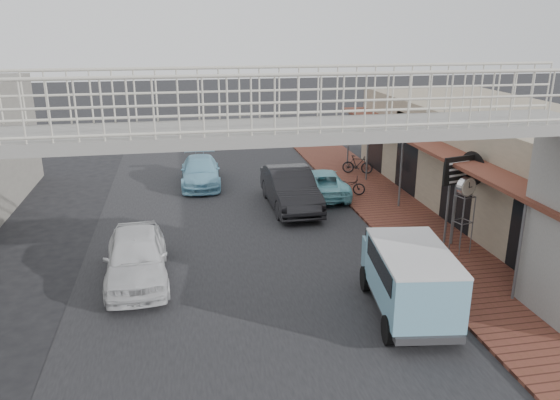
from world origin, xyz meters
name	(u,v)px	position (x,y,z in m)	size (l,w,h in m)	color
ground	(247,275)	(0.00, 0.00, 0.00)	(120.00, 120.00, 0.00)	black
road_strip	(247,274)	(0.00, 0.00, 0.01)	(10.00, 60.00, 0.01)	black
sidewalk	(409,225)	(6.50, 3.00, 0.05)	(3.00, 40.00, 0.10)	brown
shophouse_row	(509,162)	(10.97, 4.00, 2.01)	(7.20, 18.00, 4.00)	gray
footbridge	(267,221)	(0.00, -4.00, 3.18)	(16.40, 2.40, 6.34)	gray
white_hatchback	(136,257)	(-3.20, 0.25, 0.75)	(1.76, 4.38, 1.49)	silver
dark_sedan	(290,189)	(2.57, 5.93, 0.81)	(1.70, 4.89, 1.61)	black
angkot_curb	(320,182)	(4.20, 7.32, 0.58)	(1.94, 4.20, 1.17)	#7ECFDA
angkot_far	(200,172)	(-0.88, 9.97, 0.63)	(1.76, 4.33, 1.26)	#7DBDD9
angkot_van	(410,272)	(3.79, -3.14, 1.22)	(2.25, 4.10, 1.92)	black
motorcycle_near	(347,185)	(5.30, 6.92, 0.51)	(0.54, 1.55, 0.82)	black
motorcycle_far	(358,164)	(6.85, 10.18, 0.55)	(0.43, 1.51, 0.90)	black
street_clock	(466,190)	(7.04, 0.21, 2.21)	(0.66, 0.60, 2.54)	#59595B
arrow_sign	(477,169)	(7.85, 1.07, 2.65)	(1.90, 1.26, 3.15)	#59595B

